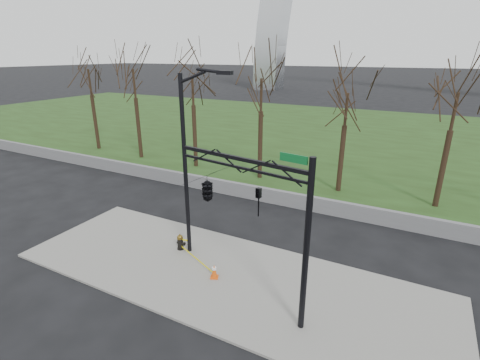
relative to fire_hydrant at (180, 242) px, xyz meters
The scene contains 10 objects.
ground 2.88m from the fire_hydrant, 16.93° to the right, with size 500.00×500.00×0.00m, color black.
sidewalk 2.87m from the fire_hydrant, 16.93° to the right, with size 18.00×6.00×0.10m, color gray.
grass_strip 29.30m from the fire_hydrant, 84.68° to the left, with size 120.00×40.00×0.06m, color #213714.
guardrail 7.67m from the fire_hydrant, 69.25° to the left, with size 60.00×0.30×0.90m, color #59595B.
tree_row 12.67m from the fire_hydrant, 66.77° to the left, with size 50.16×4.00×8.04m.
fire_hydrant is the anchor object (origin of this frame).
traffic_cone 2.80m from the fire_hydrant, 24.68° to the right, with size 0.42×0.42×0.61m.
street_light 4.29m from the fire_hydrant, ahead, with size 2.39×0.22×8.21m.
traffic_signal_mast 5.24m from the fire_hydrant, 26.28° to the right, with size 5.05×2.54×6.00m.
caution_tape 1.23m from the fire_hydrant, 23.92° to the right, with size 2.56×1.26×0.41m.
Camera 1 is at (6.35, -10.61, 8.71)m, focal length 26.29 mm.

